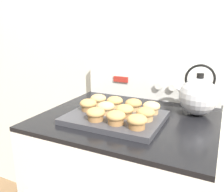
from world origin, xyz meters
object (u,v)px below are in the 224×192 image
Objects in this scene: muffin_pan at (115,117)px; muffin_r0_c2 at (116,117)px; muffin_r0_c1 at (96,114)px; muffin_r1_c1 at (106,108)px; muffin_r1_c2 at (125,111)px; muffin_r2_c3 at (151,107)px; muffin_r1_c0 at (88,105)px; muffin_r2_c0 at (98,100)px; tea_kettle at (198,96)px; muffin_r2_c2 at (133,105)px; muffin_r2_c1 at (115,102)px; muffin_r1_c3 at (145,114)px; muffin_r0_c3 at (137,121)px.

muffin_pan is 5.28× the size of muffin_r0_c2.
muffin_r0_c2 is (0.09, 0.00, 0.00)m from muffin_r0_c1.
muffin_r1_c1 and muffin_r1_c2 have the same top height.
muffin_r0_c1 and muffin_r2_c3 have the same top height.
muffin_r0_c2 and muffin_r1_c0 have the same top height.
tea_kettle reaches higher than muffin_r2_c0.
muffin_r0_c2 is 1.00× the size of muffin_r2_c2.
muffin_pan is at bearing -63.61° from muffin_r2_c1.
muffin_r1_c1 is 0.17m from muffin_r1_c3.
muffin_r2_c0 is (-0.26, 0.09, 0.00)m from muffin_r1_c3.
muffin_r2_c0 and muffin_r2_c2 have the same top height.
muffin_r2_c1 is (-0.09, 0.09, 0.00)m from muffin_r1_c2.
muffin_r2_c0 is at bearing 152.29° from muffin_r1_c2.
muffin_r1_c0 and muffin_r1_c3 have the same top height.
muffin_r2_c1 is at bearing 178.78° from muffin_r2_c3.
muffin_r2_c3 is at bearing -3.06° from muffin_r2_c2.
muffin_r1_c3 is at bearing 88.49° from muffin_r0_c3.
muffin_r2_c2 is at bearing 63.18° from muffin_r0_c1.
muffin_r0_c1 is 0.33× the size of tea_kettle.
muffin_r1_c1 is at bearing 135.64° from muffin_r0_c2.
muffin_r1_c2 and muffin_r2_c0 have the same top height.
muffin_r0_c3 is at bearing -34.62° from muffin_r2_c0.
tea_kettle is (0.25, 0.22, 0.04)m from muffin_r1_c2.
muffin_r1_c0 is at bearing 179.41° from muffin_pan.
muffin_pan is 0.16m from muffin_r2_c0.
muffin_r1_c2 is at bearing -91.62° from muffin_r2_c2.
muffin_r0_c3 and muffin_r1_c0 have the same top height.
muffin_r1_c3 is 0.08m from muffin_r2_c3.
muffin_r0_c3 is 0.12m from muffin_r1_c2.
muffin_r0_c3 is at bearing -0.87° from muffin_r0_c1.
muffin_r1_c1 is at bearing 179.88° from muffin_r1_c2.
muffin_r1_c3 is at bearing 0.05° from muffin_pan.
tea_kettle reaches higher than muffin_pan.
muffin_r2_c3 is (0.13, 0.08, 0.04)m from muffin_pan.
muffin_pan is at bearing 2.81° from muffin_r1_c1.
muffin_r1_c1 is at bearing -46.18° from muffin_r2_c0.
muffin_r0_c2 and muffin_r2_c0 have the same top height.
muffin_r0_c3 reaches higher than muffin_pan.
muffin_r1_c3 is 0.19m from muffin_r2_c1.
tea_kettle reaches higher than muffin_r2_c3.
muffin_r0_c2 is at bearing -26.59° from muffin_r1_c0.
muffin_r1_c1 is (-0.04, -0.00, 0.04)m from muffin_pan.
muffin_r1_c2 is 1.00× the size of muffin_r2_c2.
muffin_r2_c0 is (-0.17, 0.09, 0.00)m from muffin_r1_c2.
muffin_r0_c3 is 0.27m from muffin_r1_c0.
muffin_r2_c1 is (-0.17, 0.09, 0.00)m from muffin_r1_c3.
muffin_r0_c2 is 1.00× the size of muffin_r2_c3.
tea_kettle is (0.17, 0.31, 0.04)m from muffin_r0_c3.
muffin_r1_c1 is 0.12m from muffin_r2_c0.
muffin_r1_c0 is at bearing 134.80° from muffin_r0_c1.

